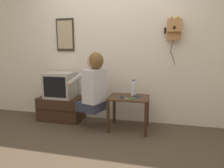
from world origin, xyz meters
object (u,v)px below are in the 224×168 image
Objects in this scene: cell_phone_held at (121,97)px; water_bottle at (133,88)px; toothbrush at (130,99)px; person at (93,83)px; cell_phone_spare at (137,96)px; television at (60,85)px; framed_picture at (65,35)px; wall_phone_antique at (174,29)px.

water_bottle reaches higher than cell_phone_held.
water_bottle is at bearing -43.84° from toothbrush.
person is 6.58× the size of cell_phone_spare.
toothbrush is (-0.02, -0.24, -0.11)m from water_bottle.
television is 0.88m from framed_picture.
cell_phone_spare is (-0.50, -0.29, -1.00)m from wall_phone_antique.
person is 0.47m from cell_phone_held.
person is 1.10m from framed_picture.
television is 0.86× the size of framed_picture.
wall_phone_antique reaches higher than toothbrush.
cell_phone_held is at bearing -9.56° from television.
toothbrush is (0.56, -0.03, -0.20)m from person.
person is at bearing 154.41° from cell_phone_spare.
wall_phone_antique is 5.33× the size of cell_phone_spare.
cell_phone_held is at bearing 21.26° from toothbrush.
water_bottle is (-0.57, -0.21, -0.89)m from wall_phone_antique.
wall_phone_antique is 1.81m from framed_picture.
cell_phone_spare is at bearing -68.00° from toothbrush.
cell_phone_held is 1.00× the size of cell_phone_spare.
cell_phone_spare is at bearing 5.47° from cell_phone_held.
wall_phone_antique is at bearing -92.01° from toothbrush.
framed_picture is (-1.81, 0.04, -0.05)m from wall_phone_antique.
water_bottle is (1.24, -0.26, -0.83)m from framed_picture.
framed_picture is at bearing 72.88° from person.
wall_phone_antique is at bearing 20.59° from water_bottle.
television is at bearing 38.34° from toothbrush.
framed_picture reaches higher than cell_phone_held.
person is at bearing 172.13° from cell_phone_held.
toothbrush reaches higher than cell_phone_spare.
water_bottle is (-0.07, 0.08, 0.11)m from cell_phone_spare.
television is at bearing 89.04° from person.
framed_picture is at bearing 85.97° from television.
framed_picture is at bearing 28.26° from toothbrush.
water_bottle is at bearing -11.71° from framed_picture.
cell_phone_held is 0.55× the size of water_bottle.
framed_picture is 1.65m from cell_phone_spare.
wall_phone_antique is at bearing 5.89° from television.
person is 1.45m from wall_phone_antique.
cell_phone_spare is 0.96× the size of toothbrush.
cell_phone_held is at bearing -152.68° from wall_phone_antique.
framed_picture is 2.23× the size of water_bottle.
water_bottle is at bearing 93.34° from cell_phone_spare.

